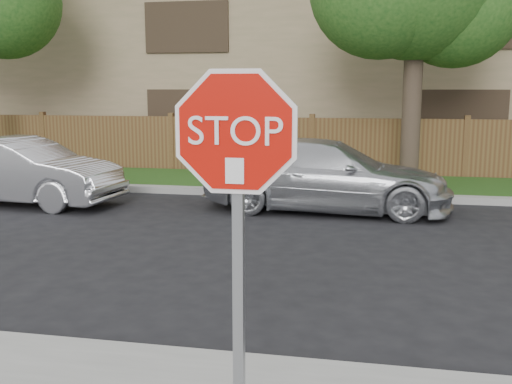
# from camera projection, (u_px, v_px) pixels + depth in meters

# --- Properties ---
(ground) EXTENTS (90.00, 90.00, 0.00)m
(ground) POSITION_uv_depth(u_px,v_px,m) (176.00, 357.00, 5.41)
(ground) COLOR black
(ground) RESTS_ON ground
(far_curb) EXTENTS (70.00, 0.30, 0.15)m
(far_curb) POSITION_uv_depth(u_px,v_px,m) (296.00, 194.00, 13.27)
(far_curb) COLOR gray
(far_curb) RESTS_ON ground
(grass_strip) EXTENTS (70.00, 3.00, 0.12)m
(grass_strip) POSITION_uv_depth(u_px,v_px,m) (304.00, 183.00, 14.87)
(grass_strip) COLOR #1E4714
(grass_strip) RESTS_ON ground
(fence) EXTENTS (70.00, 0.12, 1.60)m
(fence) POSITION_uv_depth(u_px,v_px,m) (312.00, 147.00, 16.28)
(fence) COLOR #52331D
(fence) RESTS_ON ground
(apartment_building) EXTENTS (35.20, 9.20, 7.20)m
(apartment_building) POSITION_uv_depth(u_px,v_px,m) (330.00, 55.00, 21.22)
(apartment_building) COLOR #887A54
(apartment_building) RESTS_ON ground
(stop_sign) EXTENTS (1.01, 0.13, 2.55)m
(stop_sign) POSITION_uv_depth(u_px,v_px,m) (236.00, 187.00, 3.49)
(stop_sign) COLOR gray
(stop_sign) RESTS_ON sidewalk_near
(sedan_left) EXTENTS (4.33, 1.85, 1.39)m
(sedan_left) POSITION_uv_depth(u_px,v_px,m) (21.00, 171.00, 12.38)
(sedan_left) COLOR silver
(sedan_left) RESTS_ON ground
(sedan_right) EXTENTS (4.90, 2.11, 1.41)m
(sedan_right) POSITION_uv_depth(u_px,v_px,m) (326.00, 175.00, 11.77)
(sedan_right) COLOR silver
(sedan_right) RESTS_ON ground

